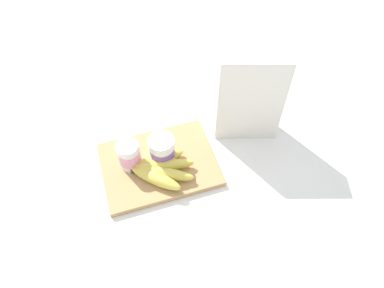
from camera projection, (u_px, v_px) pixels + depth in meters
ground_plane at (159, 166)px, 1.07m from camera, size 2.40×2.40×0.00m
cutting_board at (159, 165)px, 1.06m from camera, size 0.33×0.25×0.02m
cereal_box at (250, 97)px, 1.03m from camera, size 0.20×0.12×0.30m
yogurt_cup_front at (129, 155)px, 1.02m from camera, size 0.06×0.06×0.09m
yogurt_cup_back at (162, 150)px, 1.02m from camera, size 0.07×0.07×0.09m
banana_bunch at (160, 169)px, 1.02m from camera, size 0.19×0.15×0.04m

